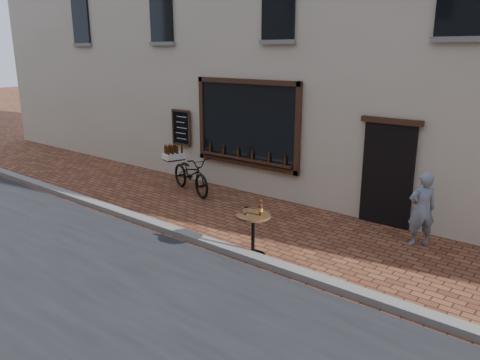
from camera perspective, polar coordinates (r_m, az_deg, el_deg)
The scene contains 5 objects.
ground at distance 8.88m, azimuth -3.47°, elevation -8.78°, with size 90.00×90.00×0.00m, color #592D1C.
kerb at distance 9.00m, azimuth -2.61°, elevation -8.04°, with size 90.00×0.25×0.12m, color slate.
cargo_bicycle at distance 12.46m, azimuth -6.09°, elevation 0.82°, with size 2.30×1.29×1.08m.
bistro_table at distance 8.49m, azimuth 1.62°, elevation -5.71°, with size 0.63×0.63×1.09m.
pedestrian at distance 9.58m, azimuth 21.29°, elevation -3.36°, with size 0.53×0.35×1.46m, color slate.
Camera 1 is at (5.52, -5.94, 3.64)m, focal length 35.00 mm.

